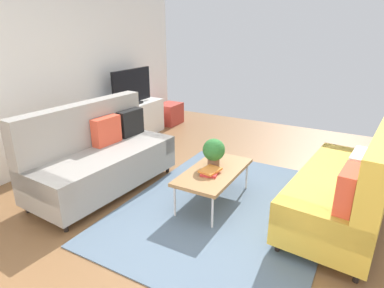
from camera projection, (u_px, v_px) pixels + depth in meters
ground_plane at (214, 210)px, 3.79m from camera, size 7.68×7.68×0.00m
wall_far at (36, 68)px, 4.58m from camera, size 6.40×0.12×2.90m
area_rug at (227, 207)px, 3.82m from camera, size 2.90×2.20×0.01m
couch_beige at (100, 156)px, 4.15m from camera, size 1.95×0.96×1.10m
couch_green at (349, 186)px, 3.38m from camera, size 1.97×1.01×1.10m
coffee_table at (214, 172)px, 3.82m from camera, size 1.10×0.56×0.42m
tv_console at (133, 121)px, 6.13m from camera, size 1.40×0.44×0.64m
tv at (132, 87)px, 5.90m from camera, size 1.00×0.20×0.64m
storage_trunk at (170, 114)px, 7.02m from camera, size 0.52×0.40×0.44m
potted_plant at (214, 151)px, 3.86m from camera, size 0.27×0.27×0.34m
table_book_0 at (210, 172)px, 3.73m from camera, size 0.27×0.23×0.03m
table_book_1 at (210, 170)px, 3.72m from camera, size 0.26×0.21×0.02m
vase_0 at (108, 107)px, 5.54m from camera, size 0.13×0.13×0.13m
vase_1 at (115, 103)px, 5.69m from camera, size 0.12×0.12×0.17m
bottle_0 at (126, 101)px, 5.79m from camera, size 0.06×0.06×0.22m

